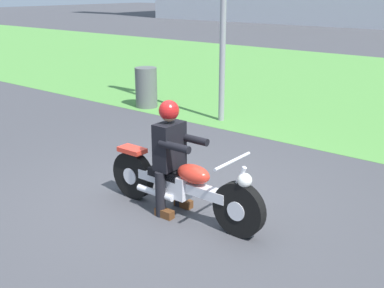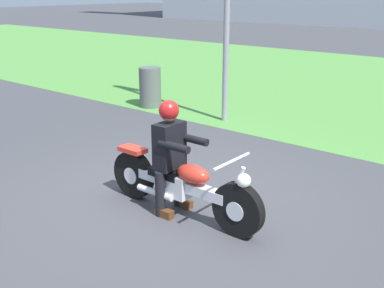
{
  "view_description": "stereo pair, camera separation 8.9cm",
  "coord_description": "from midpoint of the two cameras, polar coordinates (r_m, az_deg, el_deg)",
  "views": [
    {
      "loc": [
        3.69,
        -4.22,
        2.62
      ],
      "look_at": [
        0.35,
        -0.04,
        0.85
      ],
      "focal_mm": 44.32,
      "sensor_mm": 36.0,
      "label": 1
    },
    {
      "loc": [
        3.76,
        -4.17,
        2.62
      ],
      "look_at": [
        0.35,
        -0.04,
        0.85
      ],
      "focal_mm": 44.32,
      "sensor_mm": 36.0,
      "label": 2
    }
  ],
  "objects": [
    {
      "name": "ground",
      "position": [
        6.19,
        -2.78,
        -6.75
      ],
      "size": [
        120.0,
        120.0,
        0.0
      ],
      "primitive_type": "plane",
      "color": "#424247"
    },
    {
      "name": "motorcycle_lead",
      "position": [
        5.65,
        -1.68,
        -4.99
      ],
      "size": [
        2.25,
        0.66,
        0.87
      ],
      "rotation": [
        0.0,
        0.0,
        0.01
      ],
      "color": "black",
      "rests_on": "ground"
    },
    {
      "name": "rider_lead",
      "position": [
        5.6,
        -3.03,
        -0.55
      ],
      "size": [
        0.55,
        0.48,
        1.39
      ],
      "rotation": [
        0.0,
        0.0,
        0.01
      ],
      "color": "black",
      "rests_on": "ground"
    },
    {
      "name": "trash_can",
      "position": [
        10.93,
        -5.77,
        6.79
      ],
      "size": [
        0.5,
        0.5,
        0.91
      ],
      "primitive_type": "cylinder",
      "color": "#595E5B",
      "rests_on": "ground"
    }
  ]
}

